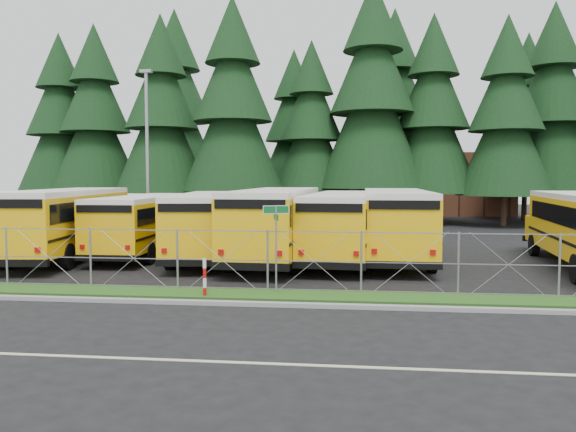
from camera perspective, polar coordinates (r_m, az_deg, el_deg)
The scene contains 29 objects.
ground at distance 19.20m, azimuth 1.35°, elevation -7.12°, with size 120.00×120.00×0.00m, color black.
curb at distance 16.17m, azimuth 0.36°, elevation -9.01°, with size 50.00×0.25×0.12m, color gray.
grass_verge at distance 17.54m, azimuth 0.85°, elevation -8.09°, with size 50.00×1.40×0.06m, color #204413.
road_lane_line at distance 11.50m, azimuth -2.33°, elevation -14.74°, with size 50.00×0.12×0.01m, color beige.
chainlink_fence at distance 18.05m, azimuth 1.07°, elevation -4.61°, with size 44.00×0.10×2.00m, color #96989F, non-canonical shape.
brick_building at distance 58.93m, azimuth 10.69°, elevation 3.25°, with size 22.00×10.00×6.00m, color brown.
bus_0 at distance 29.61m, azimuth -25.34°, elevation -0.66°, with size 2.70×11.42×2.99m, color #FFBF08, non-canonical shape.
bus_1 at distance 27.52m, azimuth -21.33°, elevation -0.73°, with size 2.82×11.93×3.13m, color #FFBF08, non-canonical shape.
bus_2 at distance 27.58m, azimuth -14.04°, elevation -0.90°, with size 2.53×10.72×2.81m, color #FFBF08, non-canonical shape.
bus_3 at distance 25.83m, azimuth -7.97°, elevation -0.99°, with size 2.65×11.24×2.95m, color #FFBF08, non-canonical shape.
bus_4 at distance 24.81m, azimuth -1.09°, elevation -0.91°, with size 2.84×12.03×3.15m, color #FFBF08, non-canonical shape.
bus_5 at distance 24.98m, azimuth 5.63°, elevation -1.09°, with size 2.69×11.39×2.99m, color #FFBF08, non-canonical shape.
bus_6 at distance 25.55m, azimuth 10.81°, elevation -0.90°, with size 2.80×11.84×3.10m, color #FFBF08, non-canonical shape.
street_sign at distance 17.58m, azimuth -1.22°, elevation -1.44°, with size 0.79×0.52×2.81m.
striped_bollard at distance 17.52m, azimuth -8.47°, elevation -6.24°, with size 0.11×0.11×1.20m, color #B20C0C.
light_standard at distance 35.37m, azimuth -14.10°, elevation 6.80°, with size 0.70×0.35×10.14m.
conifer_0 at distance 52.96m, azimuth -22.09°, elevation 8.40°, with size 7.26×7.26×16.06m, color black, non-canonical shape.
conifer_1 at distance 50.21m, azimuth -18.96°, elevation 8.94°, with size 7.43×7.43×16.42m, color black, non-canonical shape.
conifer_2 at distance 46.72m, azimuth -12.72°, elevation 9.59°, with size 7.53×7.53×16.66m, color black, non-canonical shape.
conifer_3 at distance 44.51m, azimuth -5.61°, elevation 10.59°, with size 7.98×7.98×17.65m, color black, non-canonical shape.
conifer_4 at distance 46.01m, azimuth 2.39°, elevation 8.55°, with size 6.65×6.65×14.70m, color black, non-canonical shape.
conifer_5 at distance 45.25m, azimuth 8.55°, elevation 11.40°, with size 8.65×8.65×19.12m, color black, non-canonical shape.
conifer_6 at distance 46.16m, azimuth 14.48°, elevation 9.51°, with size 7.45×7.45×16.47m, color black, non-canonical shape.
conifer_7 at distance 45.30m, azimuth 21.27°, elevation 8.98°, with size 7.10×7.10×15.69m, color black, non-canonical shape.
conifer_8 at distance 49.35m, azimuth 25.28°, elevation 9.41°, with size 7.85×7.85×17.36m, color black, non-canonical shape.
conifer_10 at distance 56.17m, azimuth -11.36°, elevation 10.25°, with size 8.95×8.95×19.78m, color black, non-canonical shape.
conifer_11 at distance 52.59m, azimuth 0.61°, elevation 8.38°, with size 6.98×6.98×15.43m, color black, non-canonical shape.
conifer_12 at distance 51.78m, azimuth 10.69°, elevation 10.14°, with size 8.41×8.41×18.61m, color black, non-canonical shape.
conifer_13 at distance 53.03m, azimuth 23.06°, elevation 8.35°, with size 7.25×7.25×16.03m, color black, non-canonical shape.
Camera 1 is at (1.67, -18.76, 3.70)m, focal length 35.00 mm.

